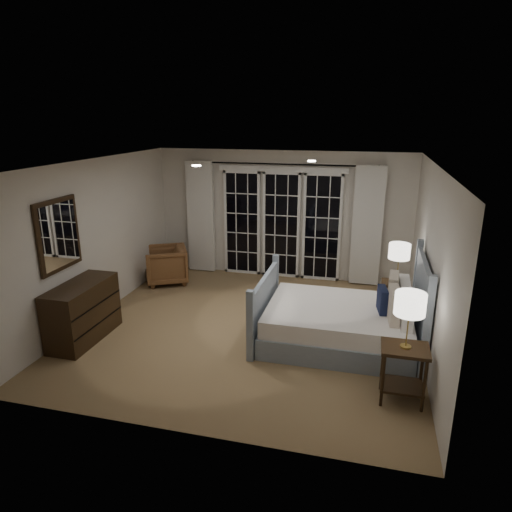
% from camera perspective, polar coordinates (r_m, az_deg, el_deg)
% --- Properties ---
extents(floor, '(5.00, 5.00, 0.00)m').
position_cam_1_polar(floor, '(7.10, -0.90, -8.98)').
color(floor, olive).
rests_on(floor, ground).
extents(ceiling, '(5.00, 5.00, 0.00)m').
position_cam_1_polar(ceiling, '(6.40, -1.01, 11.54)').
color(ceiling, white).
rests_on(ceiling, wall_back).
extents(wall_left, '(0.02, 5.00, 2.50)m').
position_cam_1_polar(wall_left, '(7.66, -19.32, 2.00)').
color(wall_left, beige).
rests_on(wall_left, floor).
extents(wall_right, '(0.02, 5.00, 2.50)m').
position_cam_1_polar(wall_right, '(6.48, 20.92, -0.85)').
color(wall_right, beige).
rests_on(wall_right, floor).
extents(wall_back, '(5.00, 0.02, 2.50)m').
position_cam_1_polar(wall_back, '(9.00, 3.23, 5.11)').
color(wall_back, beige).
rests_on(wall_back, floor).
extents(wall_front, '(5.00, 0.02, 2.50)m').
position_cam_1_polar(wall_front, '(4.43, -9.52, -8.18)').
color(wall_front, beige).
rests_on(wall_front, floor).
extents(french_doors, '(2.50, 0.04, 2.20)m').
position_cam_1_polar(french_doors, '(9.00, 3.16, 4.06)').
color(french_doors, black).
rests_on(french_doors, wall_back).
extents(curtain_rod, '(3.50, 0.03, 0.03)m').
position_cam_1_polar(curtain_rod, '(8.75, 3.21, 11.40)').
color(curtain_rod, black).
rests_on(curtain_rod, wall_back).
extents(curtain_left, '(0.55, 0.10, 2.25)m').
position_cam_1_polar(curtain_left, '(9.36, -6.92, 4.86)').
color(curtain_left, silver).
rests_on(curtain_left, curtain_rod).
extents(curtain_right, '(0.55, 0.10, 2.25)m').
position_cam_1_polar(curtain_right, '(8.75, 13.74, 3.62)').
color(curtain_right, silver).
rests_on(curtain_right, curtain_rod).
extents(downlight_a, '(0.12, 0.12, 0.01)m').
position_cam_1_polar(downlight_a, '(6.83, 6.98, 11.69)').
color(downlight_a, white).
rests_on(downlight_a, ceiling).
extents(downlight_b, '(0.12, 0.12, 0.01)m').
position_cam_1_polar(downlight_b, '(6.21, -7.45, 11.14)').
color(downlight_b, white).
rests_on(downlight_b, ceiling).
extents(bed, '(2.22, 1.59, 1.29)m').
position_cam_1_polar(bed, '(6.65, 10.79, -8.09)').
color(bed, gray).
rests_on(bed, floor).
extents(nightstand_left, '(0.52, 0.42, 0.67)m').
position_cam_1_polar(nightstand_left, '(5.51, 17.96, -12.89)').
color(nightstand_left, black).
rests_on(nightstand_left, floor).
extents(nightstand_right, '(0.45, 0.36, 0.59)m').
position_cam_1_polar(nightstand_right, '(7.66, 17.02, -4.60)').
color(nightstand_right, black).
rests_on(nightstand_right, floor).
extents(lamp_left, '(0.33, 0.33, 0.64)m').
position_cam_1_polar(lamp_left, '(5.19, 18.71, -5.74)').
color(lamp_left, tan).
rests_on(lamp_left, nightstand_left).
extents(lamp_right, '(0.33, 0.33, 0.64)m').
position_cam_1_polar(lamp_right, '(7.43, 17.49, 0.52)').
color(lamp_right, tan).
rests_on(lamp_right, nightstand_right).
extents(armchair, '(1.05, 1.04, 0.71)m').
position_cam_1_polar(armchair, '(9.00, -11.18, -1.10)').
color(armchair, brown).
rests_on(armchair, floor).
extents(dresser, '(0.51, 1.20, 0.85)m').
position_cam_1_polar(dresser, '(7.06, -20.85, -6.53)').
color(dresser, black).
rests_on(dresser, floor).
extents(mirror, '(0.05, 0.85, 1.00)m').
position_cam_1_polar(mirror, '(6.85, -23.46, 2.42)').
color(mirror, black).
rests_on(mirror, wall_left).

